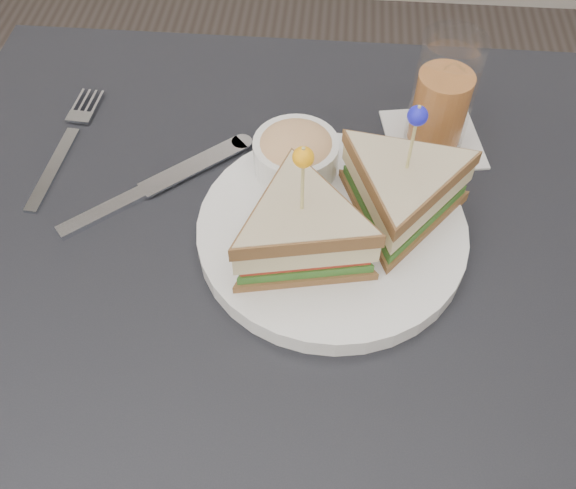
{
  "coord_description": "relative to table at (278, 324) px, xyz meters",
  "views": [
    {
      "loc": [
        0.04,
        -0.35,
        1.26
      ],
      "look_at": [
        0.01,
        0.01,
        0.8
      ],
      "focal_mm": 40.0,
      "sensor_mm": 36.0,
      "label": 1
    }
  ],
  "objects": [
    {
      "name": "cutlery_knife",
      "position": [
        -0.15,
        0.11,
        0.08
      ],
      "size": [
        0.19,
        0.17,
        0.01
      ],
      "rotation": [
        0.0,
        0.0,
        -0.85
      ],
      "color": "silver",
      "rests_on": "table"
    },
    {
      "name": "cutlery_fork",
      "position": [
        -0.26,
        0.18,
        0.08
      ],
      "size": [
        0.04,
        0.2,
        0.01
      ],
      "rotation": [
        0.0,
        0.0,
        -0.07
      ],
      "color": "#B5BBC0",
      "rests_on": "table"
    },
    {
      "name": "drink_set",
      "position": [
        0.16,
        0.22,
        0.14
      ],
      "size": [
        0.12,
        0.12,
        0.14
      ],
      "rotation": [
        0.0,
        0.0,
        0.18
      ],
      "color": "white",
      "rests_on": "table"
    },
    {
      "name": "plate_meal",
      "position": [
        0.06,
        0.06,
        0.12
      ],
      "size": [
        0.34,
        0.34,
        0.16
      ],
      "rotation": [
        0.0,
        0.0,
        -0.33
      ],
      "color": "white",
      "rests_on": "table"
    },
    {
      "name": "table",
      "position": [
        0.0,
        0.0,
        0.0
      ],
      "size": [
        0.8,
        0.8,
        0.75
      ],
      "color": "black",
      "rests_on": "ground"
    }
  ]
}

